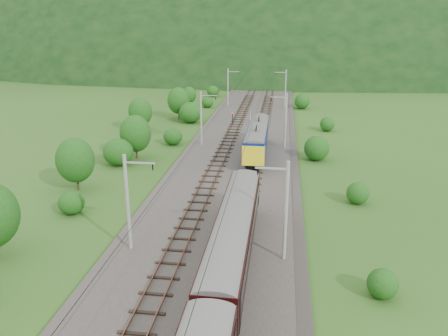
# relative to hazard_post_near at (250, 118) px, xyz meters

# --- Properties ---
(ground) EXTENTS (600.00, 600.00, 0.00)m
(ground) POSITION_rel_hazard_post_near_xyz_m (0.10, -48.38, -1.07)
(ground) COLOR #274F18
(ground) RESTS_ON ground
(railbed) EXTENTS (14.00, 220.00, 0.30)m
(railbed) POSITION_rel_hazard_post_near_xyz_m (0.10, -38.38, -0.92)
(railbed) COLOR #38332D
(railbed) RESTS_ON ground
(track_left) EXTENTS (2.40, 220.00, 0.27)m
(track_left) POSITION_rel_hazard_post_near_xyz_m (-2.30, -38.38, -0.70)
(track_left) COLOR brown
(track_left) RESTS_ON railbed
(track_right) EXTENTS (2.40, 220.00, 0.27)m
(track_right) POSITION_rel_hazard_post_near_xyz_m (2.50, -38.38, -0.70)
(track_right) COLOR brown
(track_right) RESTS_ON railbed
(catenary_left) EXTENTS (2.54, 192.28, 8.00)m
(catenary_left) POSITION_rel_hazard_post_near_xyz_m (-6.02, -16.38, 3.43)
(catenary_left) COLOR gray
(catenary_left) RESTS_ON railbed
(catenary_right) EXTENTS (2.54, 192.28, 8.00)m
(catenary_right) POSITION_rel_hazard_post_near_xyz_m (6.22, -16.38, 3.43)
(catenary_right) COLOR gray
(catenary_right) RESTS_ON railbed
(overhead_wires) EXTENTS (4.83, 198.00, 0.03)m
(overhead_wires) POSITION_rel_hazard_post_near_xyz_m (0.10, -38.38, 6.03)
(overhead_wires) COLOR black
(overhead_wires) RESTS_ON ground
(mountain_main) EXTENTS (504.00, 360.00, 244.00)m
(mountain_main) POSITION_rel_hazard_post_near_xyz_m (0.10, 211.62, -1.07)
(mountain_main) COLOR black
(mountain_main) RESTS_ON ground
(mountain_ridge) EXTENTS (336.00, 280.00, 132.00)m
(mountain_ridge) POSITION_rel_hazard_post_near_xyz_m (-119.90, 251.62, -1.07)
(mountain_ridge) COLOR black
(mountain_ridge) RESTS_ON ground
(hazard_post_near) EXTENTS (0.16, 0.16, 1.54)m
(hazard_post_near) POSITION_rel_hazard_post_near_xyz_m (0.00, 0.00, 0.00)
(hazard_post_near) COLOR red
(hazard_post_near) RESTS_ON railbed
(hazard_post_far) EXTENTS (0.16, 0.16, 1.50)m
(hazard_post_far) POSITION_rel_hazard_post_near_xyz_m (0.43, -9.51, -0.02)
(hazard_post_far) COLOR red
(hazard_post_far) RESTS_ON railbed
(signal) EXTENTS (0.25, 0.25, 2.24)m
(signal) POSITION_rel_hazard_post_near_xyz_m (-2.99, -2.65, 0.54)
(signal) COLOR black
(signal) RESTS_ON railbed
(vegetation_left) EXTENTS (12.38, 142.54, 6.31)m
(vegetation_left) POSITION_rel_hazard_post_near_xyz_m (-14.54, -31.46, 1.55)
(vegetation_left) COLOR #174412
(vegetation_left) RESTS_ON ground
(vegetation_right) EXTENTS (6.62, 108.58, 3.04)m
(vegetation_right) POSITION_rel_hazard_post_near_xyz_m (11.17, -29.39, 0.24)
(vegetation_right) COLOR #174412
(vegetation_right) RESTS_ON ground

